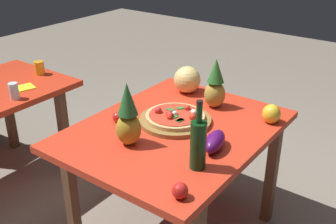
% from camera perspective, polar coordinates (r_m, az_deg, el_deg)
% --- Properties ---
extents(display_table, '(1.22, 0.96, 0.73)m').
position_cam_1_polar(display_table, '(2.30, 0.97, -3.99)').
color(display_table, brown).
rests_on(display_table, ground_plane).
extents(pizza_board, '(0.41, 0.41, 0.02)m').
position_cam_1_polar(pizza_board, '(2.31, 1.00, -1.16)').
color(pizza_board, olive).
rests_on(pizza_board, display_table).
extents(pizza, '(0.34, 0.34, 0.06)m').
position_cam_1_polar(pizza, '(2.29, 1.03, -0.54)').
color(pizza, tan).
rests_on(pizza, pizza_board).
extents(wine_bottle, '(0.08, 0.08, 0.34)m').
position_cam_1_polar(wine_bottle, '(1.85, 4.28, -4.46)').
color(wine_bottle, '#103413').
rests_on(wine_bottle, display_table).
extents(pineapple_left, '(0.13, 0.13, 0.31)m').
position_cam_1_polar(pineapple_left, '(2.47, 6.67, 3.69)').
color(pineapple_left, '#AE9038').
rests_on(pineapple_left, display_table).
extents(pineapple_right, '(0.13, 0.13, 0.34)m').
position_cam_1_polar(pineapple_right, '(2.04, -5.66, -0.78)').
color(pineapple_right, '#AC8926').
rests_on(pineapple_right, display_table).
extents(melon, '(0.18, 0.18, 0.18)m').
position_cam_1_polar(melon, '(2.68, 2.72, 4.58)').
color(melon, '#E9C975').
rests_on(melon, display_table).
extents(bell_pepper, '(0.10, 0.10, 0.11)m').
position_cam_1_polar(bell_pepper, '(2.36, 14.38, -0.26)').
color(bell_pepper, yellow).
rests_on(bell_pepper, display_table).
extents(eggplant, '(0.22, 0.13, 0.09)m').
position_cam_1_polar(eggplant, '(2.04, 6.61, -4.14)').
color(eggplant, '#4F1159').
rests_on(eggplant, display_table).
extents(tomato_at_corner, '(0.06, 0.06, 0.06)m').
position_cam_1_polar(tomato_at_corner, '(2.32, -7.12, -0.70)').
color(tomato_at_corner, red).
rests_on(tomato_at_corner, display_table).
extents(tomato_by_bottle, '(0.07, 0.07, 0.07)m').
position_cam_1_polar(tomato_by_bottle, '(1.70, 1.71, -11.03)').
color(tomato_by_bottle, red).
rests_on(tomato_by_bottle, display_table).
extents(drinking_glass_juice, '(0.07, 0.07, 0.10)m').
position_cam_1_polar(drinking_glass_juice, '(3.17, -17.69, 5.95)').
color(drinking_glass_juice, orange).
rests_on(drinking_glass_juice, background_table).
extents(drinking_glass_water, '(0.06, 0.06, 0.11)m').
position_cam_1_polar(drinking_glass_water, '(2.77, -20.92, 2.78)').
color(drinking_glass_water, silver).
rests_on(drinking_glass_water, background_table).
extents(napkin_folded, '(0.17, 0.15, 0.01)m').
position_cam_1_polar(napkin_folded, '(2.95, -19.72, 3.25)').
color(napkin_folded, yellow).
rests_on(napkin_folded, background_table).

